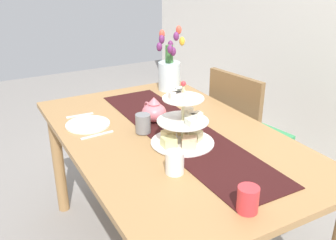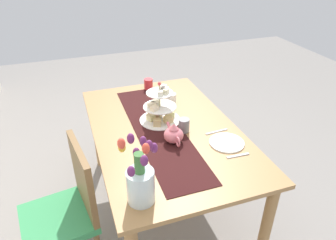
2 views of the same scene
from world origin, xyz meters
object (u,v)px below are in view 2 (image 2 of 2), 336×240
chair_left (68,207)px  fork_left (238,156)px  tulip_vase (140,180)px  mug_grey (184,125)px  dinner_plate_left (227,143)px  dining_table (165,140)px  knife_left (217,132)px  tiered_cake_stand (160,109)px  teapot (174,135)px  mug_white_text (171,99)px  mug_orange (148,84)px

chair_left → fork_left: bearing=-99.4°
tulip_vase → mug_grey: bearing=-39.9°
dinner_plate_left → tulip_vase: bearing=115.1°
dining_table → chair_left: (-0.28, 0.72, -0.15)m
dining_table → dinner_plate_left: bearing=-133.8°
chair_left → knife_left: bearing=-83.6°
tiered_cake_stand → teapot: 0.30m
mug_grey → dinner_plate_left: bearing=-136.4°
tulip_vase → dinner_plate_left: tulip_vase is taller
tulip_vase → fork_left: bearing=-76.1°
chair_left → dinner_plate_left: bearing=-91.5°
mug_grey → tiered_cake_stand: bearing=29.1°
mug_grey → mug_white_text: (0.41, -0.05, -0.00)m
mug_grey → tulip_vase: bearing=140.1°
tiered_cake_stand → tulip_vase: bearing=155.3°
chair_left → mug_orange: chair_left is taller
tiered_cake_stand → mug_white_text: (0.21, -0.16, -0.05)m
fork_left → mug_grey: mug_grey is taller
fork_left → mug_grey: bearing=30.1°
dinner_plate_left → mug_white_text: size_ratio=2.42×
knife_left → mug_grey: bearing=69.6°
teapot → mug_white_text: 0.53m
teapot → tulip_vase: 0.55m
fork_left → mug_orange: 1.15m
tulip_vase → dinner_plate_left: 0.74m
chair_left → fork_left: size_ratio=6.07×
tiered_cake_stand → knife_left: size_ratio=1.79×
chair_left → dinner_plate_left: chair_left is taller
fork_left → mug_white_text: size_ratio=1.58×
dinner_plate_left → fork_left: (-0.15, 0.00, -0.00)m
chair_left → tiered_cake_stand: (0.39, -0.72, 0.35)m
tulip_vase → tiered_cake_stand: bearing=-24.7°
mug_orange → teapot: bearing=175.2°
dining_table → knife_left: knife_left is taller
teapot → dinner_plate_left: teapot is taller
chair_left → tiered_cake_stand: size_ratio=2.99×
dining_table → mug_orange: 0.69m
mug_grey → mug_white_text: bearing=-7.5°
tulip_vase → dinner_plate_left: (0.31, -0.66, -0.13)m
dinner_plate_left → knife_left: 0.15m
tulip_vase → knife_left: size_ratio=2.41×
knife_left → tulip_vase: bearing=124.5°
chair_left → tulip_vase: size_ratio=2.22×
tiered_cake_stand → fork_left: 0.66m
chair_left → dinner_plate_left: size_ratio=3.96×
fork_left → tiered_cake_stand: bearing=29.7°
chair_left → knife_left: size_ratio=5.35×
chair_left → tulip_vase: (-0.34, -0.39, 0.39)m
dinner_plate_left → mug_orange: mug_orange is taller
knife_left → mug_orange: (0.83, 0.25, 0.04)m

